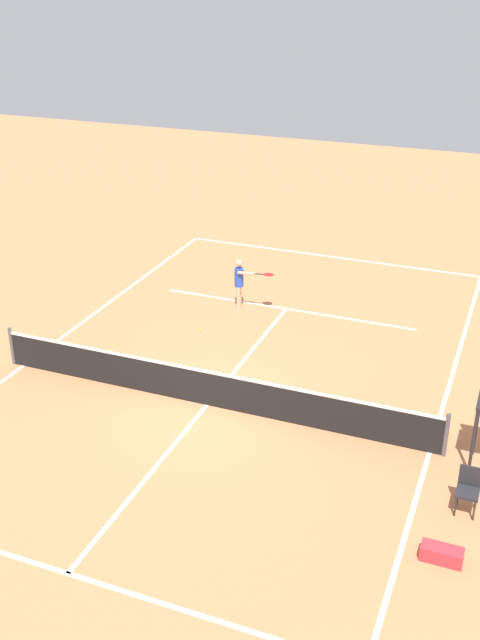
{
  "coord_description": "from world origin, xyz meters",
  "views": [
    {
      "loc": [
        -6.63,
        14.47,
        9.85
      ],
      "look_at": [
        0.42,
        -3.24,
        0.8
      ],
      "focal_mm": 42.66,
      "sensor_mm": 36.0,
      "label": 1
    }
  ],
  "objects_px": {
    "player_serving": "(241,280)",
    "tennis_ball": "(201,330)",
    "equipment_bag": "(442,554)",
    "courtside_chair_near": "(468,488)"
  },
  "relations": [
    {
      "from": "courtside_chair_near",
      "to": "equipment_bag",
      "type": "distance_m",
      "value": 1.67
    },
    {
      "from": "courtside_chair_near",
      "to": "equipment_bag",
      "type": "relative_size",
      "value": 1.25
    },
    {
      "from": "tennis_ball",
      "to": "player_serving",
      "type": "bearing_deg",
      "value": -105.11
    },
    {
      "from": "player_serving",
      "to": "tennis_ball",
      "type": "height_order",
      "value": "player_serving"
    },
    {
      "from": "player_serving",
      "to": "equipment_bag",
      "type": "xyz_separation_m",
      "value": [
        -7.44,
        8.9,
        -0.81
      ]
    },
    {
      "from": "player_serving",
      "to": "courtside_chair_near",
      "type": "xyz_separation_m",
      "value": [
        -7.68,
        7.3,
        -0.42
      ]
    },
    {
      "from": "tennis_ball",
      "to": "courtside_chair_near",
      "type": "bearing_deg",
      "value": 146.57
    },
    {
      "from": "equipment_bag",
      "to": "courtside_chair_near",
      "type": "bearing_deg",
      "value": -98.35
    },
    {
      "from": "tennis_ball",
      "to": "equipment_bag",
      "type": "bearing_deg",
      "value": 138.61
    },
    {
      "from": "tennis_ball",
      "to": "equipment_bag",
      "type": "xyz_separation_m",
      "value": [
        -7.95,
        7.01,
        0.12
      ]
    }
  ]
}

